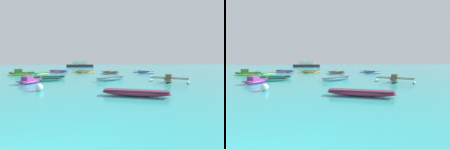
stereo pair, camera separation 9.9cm
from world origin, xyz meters
The scene contains 13 objects.
moored_boat_0 centered at (-4.88, 27.94, 0.24)m, with size 3.91×3.96×0.52m.
moored_boat_1 centered at (8.84, 12.20, 0.27)m, with size 3.79×3.32×0.81m.
moored_boat_2 centered at (3.39, 14.33, 0.23)m, with size 3.62×2.70×0.42m.
moored_boat_3 centered at (-9.41, 23.51, 0.29)m, with size 3.93×4.59×0.90m.
moored_boat_4 centered at (-0.16, 26.37, 0.18)m, with size 4.46×4.09×0.39m.
moored_boat_5 centered at (-4.37, 13.10, 0.25)m, with size 1.64×2.75×0.71m.
moored_boat_6 centered at (-5.69, 21.07, 0.27)m, with size 1.75×2.83×0.49m.
moored_boat_7 centered at (4.56, 24.03, 0.21)m, with size 3.71×4.49×0.45m.
moored_boat_8 centered at (3.78, 6.81, 0.21)m, with size 3.99×2.00×0.37m.
moored_boat_9 centered at (10.51, 23.98, 0.19)m, with size 3.25×4.23×0.40m.
moored_boat_10 centered at (-3.44, 16.56, 0.21)m, with size 3.60×4.91×0.46m.
mooring_buoy_1 centered at (-2.31, 9.27, 0.25)m, with size 0.50×0.50×0.50m.
distant_ferry centered at (-2.74, 56.81, 0.89)m, with size 9.91×2.18×2.18m.
Camera 2 is at (1.31, -1.50, 1.99)m, focal length 24.00 mm.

